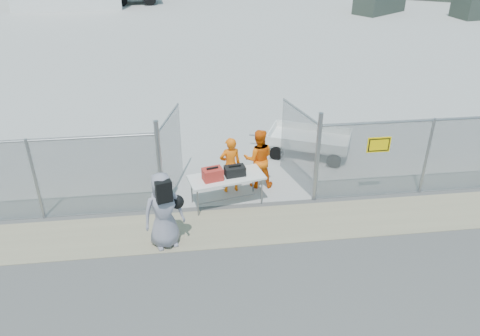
{
  "coord_description": "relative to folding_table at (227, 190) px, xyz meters",
  "views": [
    {
      "loc": [
        -1.29,
        -8.33,
        6.79
      ],
      "look_at": [
        0.0,
        2.0,
        1.1
      ],
      "focal_mm": 35.0,
      "sensor_mm": 36.0,
      "label": 1
    }
  ],
  "objects": [
    {
      "name": "black_duffel",
      "position": [
        0.22,
        0.03,
        0.54
      ],
      "size": [
        0.56,
        0.38,
        0.25
      ],
      "primitive_type": "cube",
      "rotation": [
        0.0,
        0.0,
        0.15
      ],
      "color": "black",
      "rests_on": "folding_table"
    },
    {
      "name": "security_worker_left",
      "position": [
        0.17,
        0.63,
        0.4
      ],
      "size": [
        0.65,
        0.48,
        1.61
      ],
      "primitive_type": "imported",
      "rotation": [
        0.0,
        0.0,
        3.31
      ],
      "color": "#FF660A",
      "rests_on": "ground"
    },
    {
      "name": "orange_bag",
      "position": [
        -0.36,
        -0.12,
        0.57
      ],
      "size": [
        0.56,
        0.44,
        0.31
      ],
      "primitive_type": "cube",
      "rotation": [
        0.0,
        0.0,
        0.24
      ],
      "color": "red",
      "rests_on": "folding_table"
    },
    {
      "name": "security_worker_right",
      "position": [
        0.97,
        0.82,
        0.44
      ],
      "size": [
        0.88,
        0.71,
        1.71
      ],
      "primitive_type": "imported",
      "rotation": [
        0.0,
        0.0,
        3.06
      ],
      "color": "#FF660A",
      "rests_on": "ground"
    },
    {
      "name": "chain_link_fence",
      "position": [
        0.34,
        -0.1,
        0.69
      ],
      "size": [
        40.0,
        0.2,
        2.2
      ],
      "primitive_type": null,
      "color": "gray",
      "rests_on": "ground"
    },
    {
      "name": "ground",
      "position": [
        0.34,
        -2.1,
        -0.41
      ],
      "size": [
        160.0,
        160.0,
        0.0
      ],
      "primitive_type": "plane",
      "color": "#414141"
    },
    {
      "name": "folding_table",
      "position": [
        0.0,
        0.0,
        0.0
      ],
      "size": [
        2.06,
        1.19,
        0.82
      ],
      "primitive_type": null,
      "rotation": [
        0.0,
        0.0,
        0.21
      ],
      "color": "white",
      "rests_on": "ground"
    },
    {
      "name": "visitor",
      "position": [
        -1.57,
        -1.55,
        0.52
      ],
      "size": [
        1.04,
        0.82,
        1.86
      ],
      "primitive_type": "imported",
      "rotation": [
        0.0,
        0.0,
        0.28
      ],
      "color": "gray",
      "rests_on": "ground"
    },
    {
      "name": "utility_trailer",
      "position": [
        2.89,
        2.59,
        -0.02
      ],
      "size": [
        3.65,
        2.87,
        0.79
      ],
      "primitive_type": null,
      "rotation": [
        0.0,
        0.0,
        -0.43
      ],
      "color": "white",
      "rests_on": "ground"
    },
    {
      "name": "dirt_strip",
      "position": [
        0.34,
        -1.1,
        -0.4
      ],
      "size": [
        44.0,
        1.6,
        0.01
      ],
      "primitive_type": "cube",
      "color": "gray",
      "rests_on": "ground"
    },
    {
      "name": "parked_vehicle_near",
      "position": [
        14.27,
        25.36,
        0.55
      ],
      "size": [
        4.59,
        3.98,
        1.92
      ],
      "primitive_type": null,
      "rotation": [
        0.0,
        0.0,
        0.6
      ],
      "color": "#323B33",
      "rests_on": "ground"
    }
  ]
}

